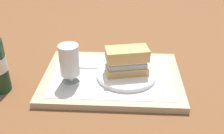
{
  "coord_description": "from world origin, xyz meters",
  "views": [
    {
      "loc": [
        -0.04,
        0.76,
        0.49
      ],
      "look_at": [
        0.0,
        0.0,
        0.05
      ],
      "focal_mm": 44.33,
      "sensor_mm": 36.0,
      "label": 1
    }
  ],
  "objects": [
    {
      "name": "ground_plane",
      "position": [
        0.0,
        0.0,
        0.0
      ],
      "size": [
        3.0,
        3.0,
        0.0
      ],
      "primitive_type": "plane",
      "color": "brown"
    },
    {
      "name": "tray",
      "position": [
        0.0,
        0.0,
        0.01
      ],
      "size": [
        0.44,
        0.32,
        0.02
      ],
      "primitive_type": "cube",
      "color": "tan",
      "rests_on": "ground_plane"
    },
    {
      "name": "placemat",
      "position": [
        0.0,
        0.0,
        0.02
      ],
      "size": [
        0.38,
        0.27,
        0.0
      ],
      "primitive_type": "cube",
      "color": "silver",
      "rests_on": "tray"
    },
    {
      "name": "plate",
      "position": [
        -0.05,
        0.01,
        0.03
      ],
      "size": [
        0.19,
        0.19,
        0.01
      ],
      "primitive_type": "cylinder",
      "color": "white",
      "rests_on": "placemat"
    },
    {
      "name": "sandwich",
      "position": [
        -0.04,
        0.01,
        0.08
      ],
      "size": [
        0.14,
        0.09,
        0.08
      ],
      "rotation": [
        0.0,
        0.0,
        0.2
      ],
      "color": "tan",
      "rests_on": "plate"
    },
    {
      "name": "beer_glass",
      "position": [
        0.12,
        0.05,
        0.09
      ],
      "size": [
        0.06,
        0.06,
        0.12
      ],
      "color": "silver",
      "rests_on": "placemat"
    },
    {
      "name": "napkin_folded",
      "position": [
        0.07,
        -0.07,
        0.02
      ],
      "size": [
        0.09,
        0.07,
        0.01
      ],
      "primitive_type": "cube",
      "color": "white",
      "rests_on": "placemat"
    }
  ]
}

